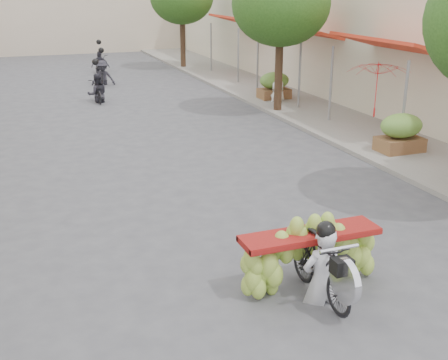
# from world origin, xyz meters

# --- Properties ---
(sidewalk_right) EXTENTS (4.00, 60.00, 0.12)m
(sidewalk_right) POSITION_xyz_m (7.00, 15.00, 0.06)
(sidewalk_right) COLOR gray
(sidewalk_right) RESTS_ON ground
(shophouse_row_right) EXTENTS (9.77, 40.00, 6.00)m
(shophouse_row_right) POSITION_xyz_m (11.99, 14.00, 3.00)
(shophouse_row_right) COLOR beige
(shophouse_row_right) RESTS_ON ground
(street_tree_mid) EXTENTS (3.40, 3.40, 5.25)m
(street_tree_mid) POSITION_xyz_m (5.40, 14.00, 3.78)
(street_tree_mid) COLOR #3A2719
(street_tree_mid) RESTS_ON ground
(produce_crate_mid) EXTENTS (1.20, 0.88, 1.16)m
(produce_crate_mid) POSITION_xyz_m (6.20, 8.00, 0.71)
(produce_crate_mid) COLOR brown
(produce_crate_mid) RESTS_ON ground
(produce_crate_far) EXTENTS (1.20, 0.88, 1.16)m
(produce_crate_far) POSITION_xyz_m (6.20, 16.00, 0.71)
(produce_crate_far) COLOR brown
(produce_crate_far) RESTS_ON ground
(banana_motorbike) EXTENTS (2.20, 1.84, 2.14)m
(banana_motorbike) POSITION_xyz_m (0.46, 2.37, 0.71)
(banana_motorbike) COLOR black
(banana_motorbike) RESTS_ON ground
(market_umbrella) EXTENTS (1.78, 1.78, 1.61)m
(market_umbrella) POSITION_xyz_m (6.20, 9.22, 2.41)
(market_umbrella) COLOR red
(market_umbrella) RESTS_ON ground
(pedestrian) EXTENTS (0.90, 0.70, 1.60)m
(pedestrian) POSITION_xyz_m (6.11, 15.45, 0.92)
(pedestrian) COLOR white
(pedestrian) RESTS_ON ground
(bg_motorbike_a) EXTENTS (0.80, 1.48, 1.95)m
(bg_motorbike_a) POSITION_xyz_m (-0.43, 18.27, 0.77)
(bg_motorbike_a) COLOR black
(bg_motorbike_a) RESTS_ON ground
(bg_motorbike_b) EXTENTS (1.15, 1.61, 1.95)m
(bg_motorbike_b) POSITION_xyz_m (0.41, 22.21, 0.87)
(bg_motorbike_b) COLOR black
(bg_motorbike_b) RESTS_ON ground
(bg_motorbike_c) EXTENTS (1.16, 1.64, 1.95)m
(bg_motorbike_c) POSITION_xyz_m (0.89, 26.15, 0.81)
(bg_motorbike_c) COLOR black
(bg_motorbike_c) RESTS_ON ground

